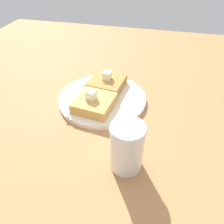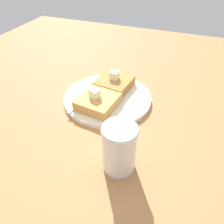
{
  "view_description": "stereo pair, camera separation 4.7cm",
  "coord_description": "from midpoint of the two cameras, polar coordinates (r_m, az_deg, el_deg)",
  "views": [
    {
      "loc": [
        -42.2,
        -13.44,
        37.02
      ],
      "look_at": [
        -6.88,
        -4.87,
        7.36
      ],
      "focal_mm": 35.0,
      "sensor_mm": 36.0,
      "label": 1
    },
    {
      "loc": [
        -40.8,
        -17.91,
        37.02
      ],
      "look_at": [
        -6.88,
        -4.87,
        7.36
      ],
      "focal_mm": 35.0,
      "sensor_mm": 36.0,
      "label": 2
    }
  ],
  "objects": [
    {
      "name": "table_surface",
      "position": [
        0.57,
        -5.5,
        0.26
      ],
      "size": [
        123.26,
        123.26,
        2.86
      ],
      "primitive_type": "cube",
      "color": "#A76F42",
      "rests_on": "ground"
    },
    {
      "name": "plate",
      "position": [
        0.58,
        -4.96,
        3.5
      ],
      "size": [
        22.8,
        22.8,
        1.22
      ],
      "color": "silver",
      "rests_on": "table_surface"
    },
    {
      "name": "toast_slice_left",
      "position": [
        0.53,
        -7.2,
        2.26
      ],
      "size": [
        10.03,
        9.91,
        2.49
      ],
      "primitive_type": "cube",
      "rotation": [
        0.0,
        0.0,
        -0.13
      ],
      "color": "gold",
      "rests_on": "plate"
    },
    {
      "name": "toast_slice_middle",
      "position": [
        0.6,
        -3.16,
        7.34
      ],
      "size": [
        10.03,
        9.91,
        2.49
      ],
      "primitive_type": "cube",
      "rotation": [
        0.0,
        0.0,
        -0.13
      ],
      "color": "#B8793C",
      "rests_on": "plate"
    },
    {
      "name": "butter_pat_primary",
      "position": [
        0.52,
        -8.08,
        4.33
      ],
      "size": [
        2.61,
        2.74,
        2.19
      ],
      "primitive_type": "cube",
      "rotation": [
        0.0,
        0.0,
        1.22
      ],
      "color": "#F1F2C5",
      "rests_on": "toast_slice_left"
    },
    {
      "name": "butter_pat_secondary",
      "position": [
        0.59,
        -3.39,
        9.42
      ],
      "size": [
        2.15,
        2.35,
        2.19
      ],
      "primitive_type": "cube",
      "rotation": [
        0.0,
        0.0,
        1.49
      ],
      "color": "#F4F1C7",
      "rests_on": "toast_slice_middle"
    },
    {
      "name": "fork",
      "position": [
        0.59,
        -11.52,
        4.39
      ],
      "size": [
        16.06,
        3.06,
        0.36
      ],
      "color": "silver",
      "rests_on": "plate"
    },
    {
      "name": "syrup_jar",
      "position": [
        0.39,
        0.43,
        -9.76
      ],
      "size": [
        6.3,
        6.3,
        9.81
      ],
      "color": "#371609",
      "rests_on": "table_surface"
    }
  ]
}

